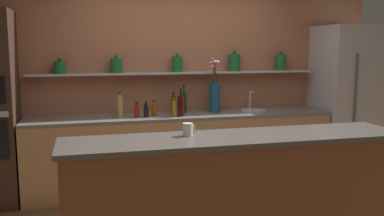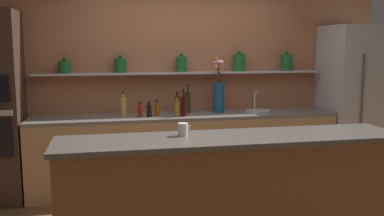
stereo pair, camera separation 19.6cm
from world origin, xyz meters
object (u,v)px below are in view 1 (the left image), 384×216
at_px(bottle_oil_2, 174,108).
at_px(bottle_wine_4, 184,102).
at_px(coffee_mug, 188,130).
at_px(bottle_wine_5, 181,106).
at_px(bottle_spirit_1, 174,104).
at_px(refrigerator, 347,102).
at_px(flower_vase, 215,94).
at_px(bottle_sauce_0, 137,111).
at_px(bottle_sauce_6, 154,109).
at_px(bottle_sauce_7, 146,111).
at_px(sink_fixture, 253,110).
at_px(bottle_spirit_3, 120,107).

distance_m(bottle_oil_2, bottle_wine_4, 0.33).
bearing_deg(coffee_mug, bottle_wine_5, 79.18).
bearing_deg(bottle_spirit_1, refrigerator, -3.64).
bearing_deg(refrigerator, flower_vase, 176.31).
bearing_deg(bottle_sauce_0, bottle_wine_4, 18.77).
xyz_separation_m(refrigerator, bottle_sauce_6, (-2.59, -0.00, -0.00)).
height_order(bottle_spirit_1, bottle_sauce_7, bottle_spirit_1).
distance_m(sink_fixture, bottle_spirit_1, 1.02).
xyz_separation_m(bottle_sauce_0, bottle_wine_4, (0.61, 0.21, 0.06)).
distance_m(bottle_spirit_1, bottle_spirit_3, 0.67).
xyz_separation_m(bottle_wine_4, bottle_wine_5, (-0.10, -0.26, -0.01)).
relative_size(bottle_spirit_1, coffee_mug, 2.55).
bearing_deg(bottle_spirit_3, sink_fixture, 0.45).
height_order(bottle_oil_2, bottle_sauce_6, bottle_oil_2).
bearing_deg(bottle_sauce_7, bottle_spirit_3, 162.22).
bearing_deg(bottle_wine_4, bottle_spirit_3, -170.49).
height_order(bottle_oil_2, bottle_spirit_3, bottle_spirit_3).
relative_size(sink_fixture, bottle_spirit_3, 1.14).
bearing_deg(bottle_spirit_1, bottle_sauce_7, -150.73).
xyz_separation_m(sink_fixture, bottle_oil_2, (-1.05, -0.15, 0.08)).
bearing_deg(bottle_oil_2, flower_vase, 21.43).
bearing_deg(bottle_spirit_1, bottle_wine_4, 8.55).
distance_m(bottle_sauce_0, bottle_wine_4, 0.65).
height_order(bottle_sauce_6, coffee_mug, coffee_mug).
bearing_deg(sink_fixture, bottle_spirit_3, -179.55).
xyz_separation_m(bottle_oil_2, bottle_sauce_6, (-0.22, 0.10, -0.02)).
xyz_separation_m(bottle_oil_2, bottle_sauce_7, (-0.32, 0.05, -0.02)).
height_order(bottle_sauce_0, bottle_sauce_6, bottle_sauce_6).
distance_m(refrigerator, bottle_wine_5, 2.29).
xyz_separation_m(bottle_spirit_1, bottle_sauce_7, (-0.37, -0.21, -0.04)).
height_order(sink_fixture, bottle_sauce_0, sink_fixture).
xyz_separation_m(bottle_spirit_3, coffee_mug, (0.40, -1.68, 0.03)).
height_order(bottle_spirit_3, bottle_wine_5, bottle_wine_5).
bearing_deg(bottle_sauce_6, bottle_sauce_7, -150.47).
bearing_deg(bottle_wine_5, flower_vase, 23.78).
height_order(bottle_sauce_7, coffee_mug, coffee_mug).
bearing_deg(coffee_mug, bottle_sauce_7, 93.92).
height_order(flower_vase, bottle_sauce_6, flower_vase).
bearing_deg(flower_vase, bottle_wine_4, 172.29).
bearing_deg(bottle_wine_4, flower_vase, -7.71).
relative_size(sink_fixture, bottle_sauce_6, 1.72).
height_order(bottle_spirit_3, bottle_wine_4, bottle_wine_4).
xyz_separation_m(refrigerator, sink_fixture, (-1.32, 0.05, -0.06)).
bearing_deg(bottle_sauce_0, bottle_sauce_6, 10.47).
xyz_separation_m(bottle_spirit_1, coffee_mug, (-0.26, -1.79, 0.04)).
bearing_deg(bottle_spirit_1, bottle_wine_5, -81.75).
distance_m(flower_vase, sink_fixture, 0.53).
relative_size(flower_vase, bottle_oil_2, 2.78).
bearing_deg(bottle_wine_5, refrigerator, 2.39).
bearing_deg(bottle_sauce_0, bottle_spirit_3, 157.99).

